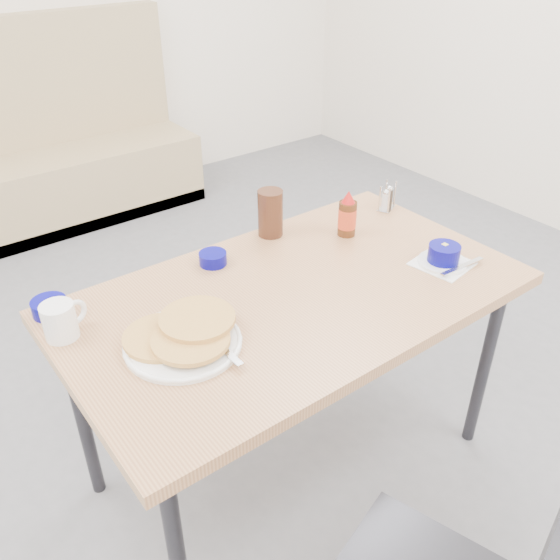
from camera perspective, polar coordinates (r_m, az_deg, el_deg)
ground at (r=2.19m, az=5.50°, el=-20.90°), size 6.00×6.00×0.00m
booth_bench at (r=4.07m, az=-21.82°, el=9.97°), size 1.90×0.56×1.22m
dining_table at (r=1.83m, az=1.40°, el=-2.70°), size 1.40×0.80×0.76m
pancake_plate at (r=1.60m, az=-9.29°, el=-5.46°), size 0.32×0.33×0.06m
coffee_mug at (r=1.69m, az=-20.34°, el=-3.63°), size 0.13×0.09×0.10m
grits_setting at (r=1.99m, az=15.48°, el=2.22°), size 0.21×0.19×0.07m
creamer_bowl at (r=1.81m, az=-21.30°, el=-2.45°), size 0.10×0.10×0.05m
butter_bowl at (r=1.94m, az=-6.47°, el=2.07°), size 0.09×0.09×0.04m
amber_tumbler at (r=2.08m, az=-0.93°, el=6.46°), size 0.10×0.10×0.17m
condiment_caddy at (r=2.32m, az=10.26°, el=7.58°), size 0.10×0.08×0.10m
syrup_bottle at (r=2.09m, az=6.50°, el=6.14°), size 0.06×0.06×0.17m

